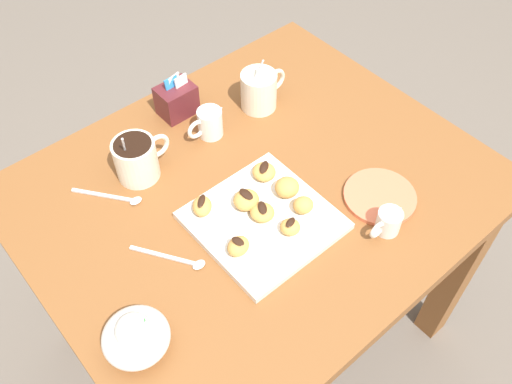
% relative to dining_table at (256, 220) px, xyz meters
% --- Properties ---
extents(ground_plane, '(8.00, 8.00, 0.00)m').
position_rel_dining_table_xyz_m(ground_plane, '(0.00, 0.00, -0.60)').
color(ground_plane, '#665B51').
extents(dining_table, '(1.01, 0.84, 0.73)m').
position_rel_dining_table_xyz_m(dining_table, '(0.00, 0.00, 0.00)').
color(dining_table, brown).
rests_on(dining_table, ground_plane).
extents(pastry_plate_square, '(0.27, 0.27, 0.02)m').
position_rel_dining_table_xyz_m(pastry_plate_square, '(-0.06, -0.09, 0.14)').
color(pastry_plate_square, silver).
rests_on(pastry_plate_square, dining_table).
extents(coffee_mug_cream_left, '(0.14, 0.10, 0.15)m').
position_rel_dining_table_xyz_m(coffee_mug_cream_left, '(-0.18, 0.20, 0.18)').
color(coffee_mug_cream_left, silver).
rests_on(coffee_mug_cream_left, dining_table).
extents(coffee_mug_cream_right, '(0.13, 0.09, 0.15)m').
position_rel_dining_table_xyz_m(coffee_mug_cream_right, '(0.18, 0.20, 0.18)').
color(coffee_mug_cream_right, silver).
rests_on(coffee_mug_cream_right, dining_table).
extents(cream_pitcher_white, '(0.10, 0.06, 0.07)m').
position_rel_dining_table_xyz_m(cream_pitcher_white, '(0.02, 0.20, 0.17)').
color(cream_pitcher_white, silver).
rests_on(cream_pitcher_white, dining_table).
extents(sugar_caddy, '(0.09, 0.07, 0.11)m').
position_rel_dining_table_xyz_m(sugar_caddy, '(0.01, 0.31, 0.17)').
color(sugar_caddy, '#561E23').
rests_on(sugar_caddy, dining_table).
extents(ice_cream_bowl, '(0.12, 0.12, 0.09)m').
position_rel_dining_table_xyz_m(ice_cream_bowl, '(-0.41, -0.15, 0.17)').
color(ice_cream_bowl, silver).
rests_on(ice_cream_bowl, dining_table).
extents(chocolate_sauce_pitcher, '(0.09, 0.05, 0.06)m').
position_rel_dining_table_xyz_m(chocolate_sauce_pitcher, '(0.13, -0.27, 0.16)').
color(chocolate_sauce_pitcher, silver).
rests_on(chocolate_sauce_pitcher, dining_table).
extents(saucer_coral_left, '(0.16, 0.16, 0.01)m').
position_rel_dining_table_xyz_m(saucer_coral_left, '(0.18, -0.20, 0.14)').
color(saucer_coral_left, '#E5704C').
rests_on(saucer_coral_left, dining_table).
extents(loose_spoon_near_saucer, '(0.10, 0.14, 0.01)m').
position_rel_dining_table_xyz_m(loose_spoon_near_saucer, '(-0.25, -0.04, 0.13)').
color(loose_spoon_near_saucer, silver).
rests_on(loose_spoon_near_saucer, dining_table).
extents(loose_spoon_by_plate, '(0.11, 0.13, 0.01)m').
position_rel_dining_table_xyz_m(loose_spoon_by_plate, '(-0.26, 0.17, 0.13)').
color(loose_spoon_by_plate, silver).
rests_on(loose_spoon_by_plate, dining_table).
extents(beignet_0, '(0.06, 0.06, 0.03)m').
position_rel_dining_table_xyz_m(beignet_0, '(-0.04, -0.15, 0.16)').
color(beignet_0, '#D19347').
rests_on(beignet_0, pastry_plate_square).
extents(chocolate_drizzle_0, '(0.03, 0.02, 0.00)m').
position_rel_dining_table_xyz_m(chocolate_drizzle_0, '(-0.04, -0.15, 0.18)').
color(chocolate_drizzle_0, black).
rests_on(chocolate_drizzle_0, beignet_0).
extents(beignet_1, '(0.06, 0.05, 0.03)m').
position_rel_dining_table_xyz_m(beignet_1, '(-0.15, -0.12, 0.16)').
color(beignet_1, '#D19347').
rests_on(beignet_1, pastry_plate_square).
extents(chocolate_drizzle_1, '(0.02, 0.03, 0.00)m').
position_rel_dining_table_xyz_m(chocolate_drizzle_1, '(-0.15, -0.12, 0.18)').
color(chocolate_drizzle_1, black).
rests_on(chocolate_drizzle_1, beignet_1).
extents(beignet_2, '(0.06, 0.06, 0.04)m').
position_rel_dining_table_xyz_m(beignet_2, '(0.03, -0.07, 0.17)').
color(beignet_2, '#D19347').
rests_on(beignet_2, pastry_plate_square).
extents(beignet_3, '(0.05, 0.05, 0.03)m').
position_rel_dining_table_xyz_m(beignet_3, '(0.02, -0.13, 0.16)').
color(beignet_3, '#D19347').
rests_on(beignet_3, pastry_plate_square).
extents(beignet_4, '(0.07, 0.07, 0.03)m').
position_rel_dining_table_xyz_m(beignet_4, '(-0.05, -0.08, 0.16)').
color(beignet_4, '#D19347').
rests_on(beignet_4, pastry_plate_square).
extents(chocolate_drizzle_4, '(0.03, 0.04, 0.00)m').
position_rel_dining_table_xyz_m(chocolate_drizzle_4, '(-0.05, -0.08, 0.18)').
color(chocolate_drizzle_4, black).
rests_on(chocolate_drizzle_4, beignet_4).
extents(beignet_5, '(0.07, 0.06, 0.04)m').
position_rel_dining_table_xyz_m(beignet_5, '(-0.06, -0.04, 0.17)').
color(beignet_5, '#D19347').
rests_on(beignet_5, pastry_plate_square).
extents(chocolate_drizzle_5, '(0.02, 0.04, 0.00)m').
position_rel_dining_table_xyz_m(chocolate_drizzle_5, '(-0.06, -0.04, 0.19)').
color(chocolate_drizzle_5, black).
rests_on(chocolate_drizzle_5, beignet_5).
extents(beignet_6, '(0.07, 0.07, 0.03)m').
position_rel_dining_table_xyz_m(beignet_6, '(0.02, -0.00, 0.16)').
color(beignet_6, '#D19347').
rests_on(beignet_6, pastry_plate_square).
extents(chocolate_drizzle_6, '(0.04, 0.04, 0.00)m').
position_rel_dining_table_xyz_m(chocolate_drizzle_6, '(0.02, -0.00, 0.18)').
color(chocolate_drizzle_6, black).
rests_on(chocolate_drizzle_6, beignet_6).
extents(beignet_7, '(0.06, 0.07, 0.03)m').
position_rel_dining_table_xyz_m(beignet_7, '(-0.14, 0.01, 0.16)').
color(beignet_7, '#D19347').
rests_on(beignet_7, pastry_plate_square).
extents(chocolate_drizzle_7, '(0.04, 0.03, 0.00)m').
position_rel_dining_table_xyz_m(chocolate_drizzle_7, '(-0.14, 0.01, 0.18)').
color(chocolate_drizzle_7, black).
rests_on(chocolate_drizzle_7, beignet_7).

